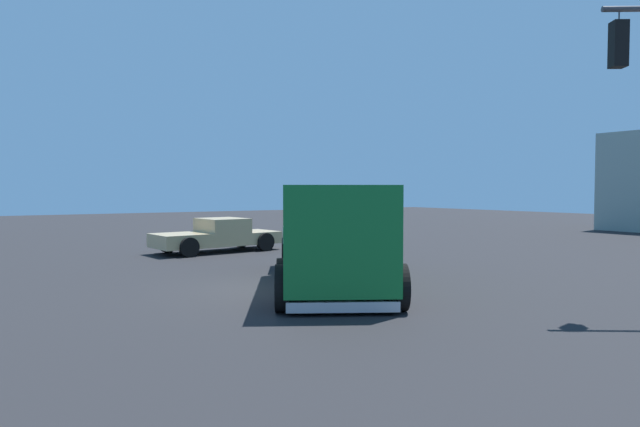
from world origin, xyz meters
TOP-DOWN VIEW (x-y plane):
  - ground_plane at (0.00, 0.00)m, footprint 100.00×100.00m
  - delivery_truck at (0.30, 1.65)m, footprint 8.19×6.19m
  - pickup_tan at (-8.87, 2.15)m, footprint 2.69×5.38m

SIDE VIEW (x-z plane):
  - ground_plane at x=0.00m, z-range 0.00..0.00m
  - pickup_tan at x=-8.87m, z-range 0.04..1.42m
  - delivery_truck at x=0.30m, z-range 0.08..2.73m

